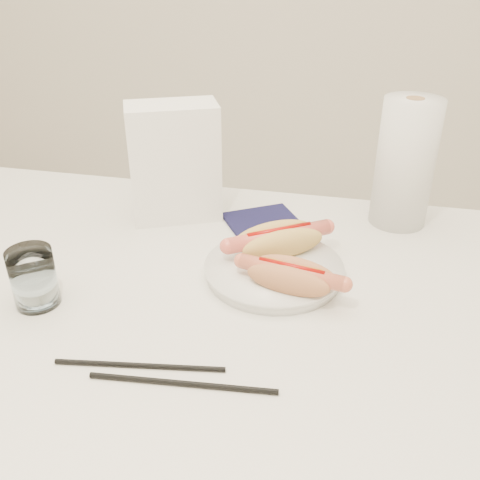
% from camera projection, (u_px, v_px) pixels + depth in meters
% --- Properties ---
extents(table, '(1.20, 0.80, 0.75)m').
position_uv_depth(table, '(183.00, 324.00, 0.83)').
color(table, white).
rests_on(table, ground).
extents(plate, '(0.25, 0.25, 0.02)m').
position_uv_depth(plate, '(274.00, 271.00, 0.84)').
color(plate, white).
rests_on(plate, table).
extents(hotdog_left, '(0.16, 0.14, 0.05)m').
position_uv_depth(hotdog_left, '(279.00, 240.00, 0.86)').
color(hotdog_left, '#DAAE57').
rests_on(hotdog_left, plate).
extents(hotdog_right, '(0.16, 0.08, 0.04)m').
position_uv_depth(hotdog_right, '(291.00, 276.00, 0.77)').
color(hotdog_right, '#C67C4D').
rests_on(hotdog_right, plate).
extents(water_glass, '(0.06, 0.06, 0.09)m').
position_uv_depth(water_glass, '(33.00, 278.00, 0.76)').
color(water_glass, silver).
rests_on(water_glass, table).
extents(chopstick_near, '(0.21, 0.04, 0.01)m').
position_uv_depth(chopstick_near, '(140.00, 365.00, 0.66)').
color(chopstick_near, black).
rests_on(chopstick_near, table).
extents(chopstick_far, '(0.23, 0.03, 0.01)m').
position_uv_depth(chopstick_far, '(183.00, 383.00, 0.63)').
color(chopstick_far, black).
rests_on(chopstick_far, table).
extents(napkin_box, '(0.18, 0.15, 0.22)m').
position_uv_depth(napkin_box, '(174.00, 162.00, 0.98)').
color(napkin_box, white).
rests_on(napkin_box, table).
extents(navy_napkin, '(0.18, 0.18, 0.01)m').
position_uv_depth(navy_napkin, '(264.00, 224.00, 0.99)').
color(navy_napkin, '#111135').
rests_on(navy_napkin, table).
extents(paper_towel_roll, '(0.13, 0.13, 0.23)m').
position_uv_depth(paper_towel_roll, '(405.00, 163.00, 0.95)').
color(paper_towel_roll, silver).
rests_on(paper_towel_roll, table).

